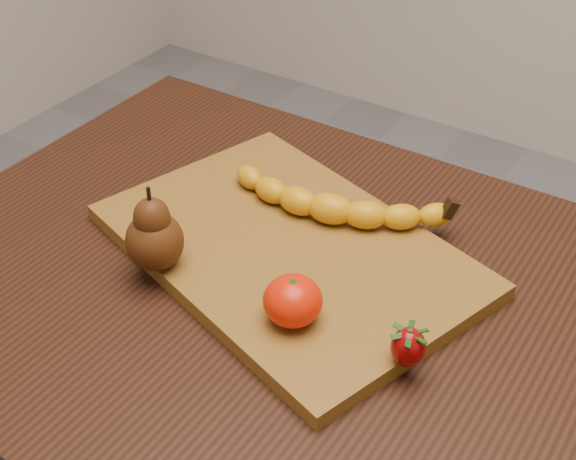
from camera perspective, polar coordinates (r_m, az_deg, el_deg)
The scene contains 6 objects.
table at distance 1.00m, azimuth 1.29°, elevation -8.69°, with size 1.00×0.70×0.76m.
cutting_board at distance 0.97m, azimuth 0.00°, elevation -1.41°, with size 0.45×0.30×0.02m, color brown.
banana at distance 0.99m, azimuth 3.03°, elevation 1.52°, with size 0.25×0.06×0.04m, color #E09D0A, non-canonical shape.
pear at distance 0.92m, azimuth -9.58°, elevation 0.16°, with size 0.07×0.07×0.11m, color #4A240B, non-canonical shape.
mandarin at distance 0.85m, azimuth 0.34°, elevation -5.05°, with size 0.06×0.06×0.05m, color red.
strawberry at distance 0.82m, azimuth 8.56°, elevation -8.14°, with size 0.04×0.04×0.04m, color #850305, non-canonical shape.
Camera 1 is at (0.36, -0.60, 1.37)m, focal length 50.00 mm.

